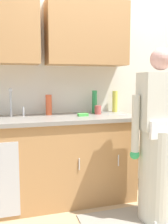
# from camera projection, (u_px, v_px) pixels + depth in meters

# --- Properties ---
(kitchen_wall_with_uppers) EXTENTS (4.80, 0.44, 2.70)m
(kitchen_wall_with_uppers) POSITION_uv_depth(u_px,v_px,m) (76.00, 68.00, 3.04)
(kitchen_wall_with_uppers) COLOR silver
(kitchen_wall_with_uppers) RESTS_ON ground
(counter_cabinet) EXTENTS (1.90, 0.62, 0.90)m
(counter_cabinet) POSITION_uv_depth(u_px,v_px,m) (46.00, 162.00, 2.77)
(counter_cabinet) COLOR #B27F4C
(counter_cabinet) RESTS_ON ground
(countertop) EXTENTS (1.96, 0.66, 0.04)m
(countertop) POSITION_uv_depth(u_px,v_px,m) (46.00, 119.00, 2.71)
(countertop) COLOR gray
(countertop) RESTS_ON counter_cabinet
(sink) EXTENTS (0.50, 0.36, 0.35)m
(sink) POSITION_uv_depth(u_px,v_px,m) (15.00, 120.00, 2.63)
(sink) COLOR #B7BABF
(sink) RESTS_ON counter_cabinet
(person_at_sink) EXTENTS (0.55, 0.34, 1.62)m
(person_at_sink) POSITION_uv_depth(u_px,v_px,m) (158.00, 149.00, 2.39)
(person_at_sink) COLOR white
(person_at_sink) RESTS_ON ground
(floor_mat) EXTENTS (0.80, 0.50, 0.01)m
(floor_mat) POSITION_uv_depth(u_px,v_px,m) (124.00, 223.00, 2.39)
(floor_mat) COLOR gray
(floor_mat) RESTS_ON ground
(bottle_dish_liquid) EXTENTS (0.06, 0.06, 0.26)m
(bottle_dish_liquid) POSITION_uv_depth(u_px,v_px,m) (115.00, 101.00, 3.15)
(bottle_dish_liquid) COLOR #D8D14C
(bottle_dish_liquid) RESTS_ON countertop
(bottle_water_tall) EXTENTS (0.07, 0.07, 0.23)m
(bottle_water_tall) POSITION_uv_depth(u_px,v_px,m) (49.00, 105.00, 2.87)
(bottle_water_tall) COLOR #E05933
(bottle_water_tall) RESTS_ON countertop
(bottle_soap) EXTENTS (0.06, 0.06, 0.27)m
(bottle_soap) POSITION_uv_depth(u_px,v_px,m) (95.00, 102.00, 3.05)
(bottle_soap) COLOR #2D8C4C
(bottle_soap) RESTS_ON countertop
(cup_by_sink) EXTENTS (0.08, 0.08, 0.10)m
(cup_by_sink) POSITION_uv_depth(u_px,v_px,m) (98.00, 110.00, 2.95)
(cup_by_sink) COLOR #B24C47
(cup_by_sink) RESTS_ON countertop
(knife_on_counter) EXTENTS (0.23, 0.13, 0.01)m
(knife_on_counter) POSITION_uv_depth(u_px,v_px,m) (117.00, 115.00, 2.88)
(knife_on_counter) COLOR silver
(knife_on_counter) RESTS_ON countertop
(sponge) EXTENTS (0.11, 0.07, 0.03)m
(sponge) POSITION_uv_depth(u_px,v_px,m) (83.00, 115.00, 2.79)
(sponge) COLOR #4CBF4C
(sponge) RESTS_ON countertop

